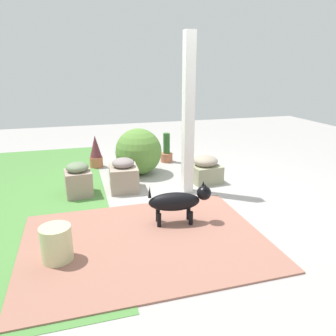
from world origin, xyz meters
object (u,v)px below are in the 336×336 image
object	(u,v)px
terracotta_pot_spiky	(96,152)
dog	(179,201)
terracotta_pot_tall	(167,152)
stone_planter_mid	(124,176)
round_shrub	(139,152)
stone_planter_far	(78,180)
stone_planter_nearest	(205,169)
ceramic_urn	(56,244)
porch_pillar	(188,116)

from	to	relation	value
terracotta_pot_spiky	dog	distance (m)	2.55
terracotta_pot_spiky	dog	bearing A→B (deg)	-163.66
terracotta_pot_tall	stone_planter_mid	bearing A→B (deg)	141.08
round_shrub	terracotta_pot_spiky	world-z (taller)	round_shrub
stone_planter_far	round_shrub	distance (m)	1.20
terracotta_pot_tall	stone_planter_nearest	bearing A→B (deg)	-167.53
terracotta_pot_tall	terracotta_pot_spiky	xyz separation A→B (m)	(0.02, 1.27, 0.08)
round_shrub	ceramic_urn	xyz separation A→B (m)	(-2.27, 1.20, -0.20)
porch_pillar	terracotta_pot_spiky	size ratio (longest dim) A/B	3.77
terracotta_pot_tall	ceramic_urn	size ratio (longest dim) A/B	1.55
terracotta_pot_spiky	ceramic_urn	xyz separation A→B (m)	(-2.84, 0.56, -0.10)
stone_planter_far	dog	world-z (taller)	dog
stone_planter_nearest	terracotta_pot_tall	bearing A→B (deg)	12.47
stone_planter_mid	stone_planter_far	bearing A→B (deg)	92.60
stone_planter_far	round_shrub	xyz separation A→B (m)	(0.68, -0.97, 0.15)
stone_planter_nearest	ceramic_urn	xyz separation A→B (m)	(-1.61, 2.09, -0.02)
stone_planter_mid	terracotta_pot_spiky	size ratio (longest dim) A/B	0.85
terracotta_pot_tall	round_shrub	bearing A→B (deg)	131.29
stone_planter_mid	round_shrub	distance (m)	0.76
porch_pillar	dog	distance (m)	1.28
porch_pillar	round_shrub	bearing A→B (deg)	27.33
stone_planter_nearest	ceramic_urn	size ratio (longest dim) A/B	1.32
stone_planter_nearest	round_shrub	size ratio (longest dim) A/B	0.61
terracotta_pot_tall	dog	distance (m)	2.49
porch_pillar	terracotta_pot_spiky	world-z (taller)	porch_pillar
stone_planter_nearest	stone_planter_mid	xyz separation A→B (m)	(0.00, 1.24, 0.02)
porch_pillar	ceramic_urn	world-z (taller)	porch_pillar
dog	terracotta_pot_spiky	bearing A→B (deg)	16.34
round_shrub	terracotta_pot_spiky	xyz separation A→B (m)	(0.57, 0.64, -0.11)
terracotta_pot_tall	terracotta_pot_spiky	size ratio (longest dim) A/B	0.95
stone_planter_nearest	stone_planter_mid	size ratio (longest dim) A/B	0.95
porch_pillar	round_shrub	xyz separation A→B (m)	(0.96, 0.49, -0.69)
dog	round_shrub	bearing A→B (deg)	2.26
round_shrub	terracotta_pot_tall	bearing A→B (deg)	-48.71
porch_pillar	stone_planter_mid	world-z (taller)	porch_pillar
round_shrub	terracotta_pot_tall	xyz separation A→B (m)	(0.55, -0.62, -0.18)
porch_pillar	stone_planter_mid	xyz separation A→B (m)	(0.30, 0.84, -0.85)
round_shrub	stone_planter_mid	bearing A→B (deg)	152.04
dog	ceramic_urn	bearing A→B (deg)	107.04
round_shrub	terracotta_pot_tall	world-z (taller)	round_shrub
porch_pillar	terracotta_pot_tall	distance (m)	1.74
stone_planter_nearest	ceramic_urn	bearing A→B (deg)	127.63
stone_planter_nearest	stone_planter_mid	bearing A→B (deg)	89.91
terracotta_pot_spiky	stone_planter_far	bearing A→B (deg)	165.44
stone_planter_far	terracotta_pot_spiky	distance (m)	1.29
stone_planter_nearest	round_shrub	distance (m)	1.12
terracotta_pot_spiky	ceramic_urn	bearing A→B (deg)	168.91
stone_planter_nearest	ceramic_urn	distance (m)	2.64
dog	ceramic_urn	xyz separation A→B (m)	(-0.39, 1.27, -0.11)
stone_planter_mid	terracotta_pot_tall	size ratio (longest dim) A/B	0.90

